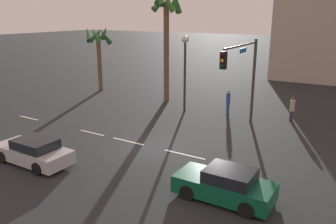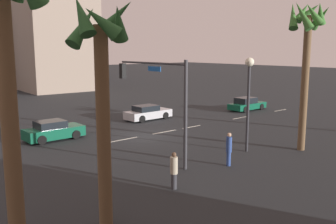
{
  "view_description": "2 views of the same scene",
  "coord_description": "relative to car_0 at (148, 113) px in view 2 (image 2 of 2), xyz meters",
  "views": [
    {
      "loc": [
        10.54,
        -15.61,
        7.52
      ],
      "look_at": [
        0.11,
        1.34,
        1.84
      ],
      "focal_mm": 37.09,
      "sensor_mm": 36.0,
      "label": 1
    },
    {
      "loc": [
        16.6,
        21.98,
        6.45
      ],
      "look_at": [
        -0.85,
        1.66,
        1.92
      ],
      "focal_mm": 40.11,
      "sensor_mm": 36.0,
      "label": 2
    }
  ],
  "objects": [
    {
      "name": "traffic_signal",
      "position": [
        7.33,
        10.65,
        3.45
      ],
      "size": [
        0.35,
        6.12,
        5.89
      ],
      "color": "#38383D",
      "rests_on": "ground_plane"
    },
    {
      "name": "lane_stripe_0",
      "position": [
        -13.85,
        5.05,
        -0.62
      ],
      "size": [
        2.09,
        0.14,
        0.01
      ],
      "primitive_type": "cube",
      "color": "silver",
      "rests_on": "ground_plane"
    },
    {
      "name": "streetlamp",
      "position": [
        1.88,
        12.74,
        3.55
      ],
      "size": [
        0.56,
        0.56,
        5.93
      ],
      "color": "#2D2D33",
      "rests_on": "ground_plane"
    },
    {
      "name": "car_1",
      "position": [
        9.89,
        1.77,
        0.03
      ],
      "size": [
        4.12,
        1.92,
        1.4
      ],
      "color": "#0F5138",
      "rests_on": "ground_plane"
    },
    {
      "name": "lane_stripe_2",
      "position": [
        -0.73,
        5.05,
        -0.62
      ],
      "size": [
        2.04,
        0.14,
        0.01
      ],
      "primitive_type": "cube",
      "color": "silver",
      "rests_on": "ground_plane"
    },
    {
      "name": "pedestrian_0",
      "position": [
        9.7,
        14.59,
        0.31
      ],
      "size": [
        0.47,
        0.47,
        1.76
      ],
      "color": "#333338",
      "rests_on": "ground_plane"
    },
    {
      "name": "car_2",
      "position": [
        -11.27,
        2.61,
        0.0
      ],
      "size": [
        4.46,
        1.86,
        1.36
      ],
      "color": "#0F5138",
      "rests_on": "ground_plane"
    },
    {
      "name": "palm_tree_2",
      "position": [
        17.41,
        16.23,
        6.36
      ],
      "size": [
        2.62,
        2.63,
        9.53
      ],
      "color": "brown",
      "rests_on": "ground_plane"
    },
    {
      "name": "palm_tree_3",
      "position": [
        -1.05,
        14.8,
        6.38
      ],
      "size": [
        2.71,
        2.63,
        9.39
      ],
      "color": "brown",
      "rests_on": "ground_plane"
    },
    {
      "name": "lane_stripe_1",
      "position": [
        -7.09,
        5.05,
        -0.62
      ],
      "size": [
        2.02,
        0.14,
        0.01
      ],
      "primitive_type": "cube",
      "color": "silver",
      "rests_on": "ground_plane"
    },
    {
      "name": "lane_stripe_3",
      "position": [
        2.23,
        5.05,
        -0.62
      ],
      "size": [
        2.36,
        0.14,
        0.01
      ],
      "primitive_type": "cube",
      "color": "silver",
      "rests_on": "ground_plane"
    },
    {
      "name": "lane_stripe_4",
      "position": [
        6.15,
        5.05,
        -0.62
      ],
      "size": [
        2.53,
        0.14,
        0.01
      ],
      "primitive_type": "cube",
      "color": "silver",
      "rests_on": "ground_plane"
    },
    {
      "name": "car_0",
      "position": [
        0.0,
        0.0,
        0.0
      ],
      "size": [
        4.42,
        1.91,
        1.33
      ],
      "color": "#B7B7BC",
      "rests_on": "ground_plane"
    },
    {
      "name": "pedestrian_1",
      "position": [
        5.06,
        13.95,
        0.39
      ],
      "size": [
        0.41,
        0.41,
        1.88
      ],
      "color": "#2D478C",
      "rests_on": "ground_plane"
    },
    {
      "name": "palm_tree_1",
      "position": [
        13.99,
        15.61,
        5.13
      ],
      "size": [
        2.51,
        2.49,
        8.32
      ],
      "color": "brown",
      "rests_on": "ground_plane"
    },
    {
      "name": "ground_plane",
      "position": [
        4.15,
        5.05,
        -0.62
      ],
      "size": [
        220.0,
        220.0,
        0.0
      ],
      "primitive_type": "plane",
      "color": "#232628"
    },
    {
      "name": "building_2",
      "position": [
        -4.69,
        -29.48,
        6.26
      ],
      "size": [
        10.89,
        11.24,
        13.76
      ],
      "primitive_type": "cube",
      "rotation": [
        0.0,
        0.0,
        -0.04
      ],
      "color": "gray",
      "rests_on": "ground_plane"
    }
  ]
}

